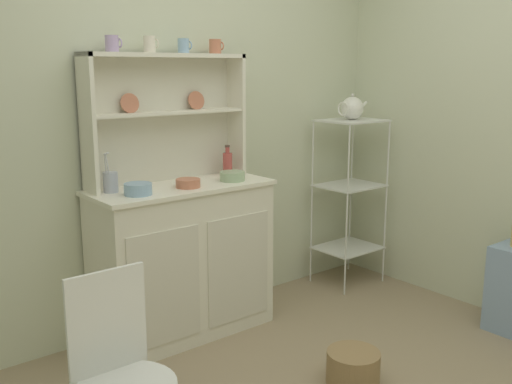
{
  "coord_description": "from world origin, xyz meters",
  "views": [
    {
      "loc": [
        -1.86,
        -1.44,
        1.57
      ],
      "look_at": [
        0.22,
        1.12,
        0.86
      ],
      "focal_mm": 41.07,
      "sensor_mm": 36.0,
      "label": 1
    }
  ],
  "objects_px": {
    "bowl_mixing_large": "(138,189)",
    "floor_basket": "(353,367)",
    "bakers_rack": "(350,184)",
    "utensil_jar": "(111,182)",
    "porcelain_teapot": "(352,108)",
    "cup_lilac_0": "(112,44)",
    "hutch_shelf_unit": "(164,108)",
    "hutch_cabinet": "(183,259)",
    "wire_chair": "(119,364)",
    "jam_bottle": "(228,163)"
  },
  "relations": [
    {
      "from": "hutch_cabinet",
      "to": "wire_chair",
      "type": "bearing_deg",
      "value": -132.05
    },
    {
      "from": "hutch_shelf_unit",
      "to": "utensil_jar",
      "type": "height_order",
      "value": "hutch_shelf_unit"
    },
    {
      "from": "bowl_mixing_large",
      "to": "jam_bottle",
      "type": "height_order",
      "value": "jam_bottle"
    },
    {
      "from": "floor_basket",
      "to": "utensil_jar",
      "type": "bearing_deg",
      "value": 124.0
    },
    {
      "from": "hutch_cabinet",
      "to": "utensil_jar",
      "type": "xyz_separation_m",
      "value": [
        -0.39,
        0.08,
        0.5
      ]
    },
    {
      "from": "hutch_shelf_unit",
      "to": "floor_basket",
      "type": "bearing_deg",
      "value": -73.63
    },
    {
      "from": "cup_lilac_0",
      "to": "hutch_shelf_unit",
      "type": "bearing_deg",
      "value": 7.45
    },
    {
      "from": "bakers_rack",
      "to": "utensil_jar",
      "type": "height_order",
      "value": "bakers_rack"
    },
    {
      "from": "porcelain_teapot",
      "to": "cup_lilac_0",
      "type": "bearing_deg",
      "value": 174.97
    },
    {
      "from": "hutch_cabinet",
      "to": "bowl_mixing_large",
      "type": "distance_m",
      "value": 0.57
    },
    {
      "from": "hutch_cabinet",
      "to": "hutch_shelf_unit",
      "type": "bearing_deg",
      "value": 90.0
    },
    {
      "from": "floor_basket",
      "to": "bowl_mixing_large",
      "type": "relative_size",
      "value": 1.83
    },
    {
      "from": "jam_bottle",
      "to": "utensil_jar",
      "type": "bearing_deg",
      "value": -179.37
    },
    {
      "from": "hutch_cabinet",
      "to": "wire_chair",
      "type": "relative_size",
      "value": 1.25
    },
    {
      "from": "utensil_jar",
      "to": "bowl_mixing_large",
      "type": "bearing_deg",
      "value": -61.04
    },
    {
      "from": "bowl_mixing_large",
      "to": "jam_bottle",
      "type": "distance_m",
      "value": 0.72
    },
    {
      "from": "floor_basket",
      "to": "hutch_shelf_unit",
      "type": "bearing_deg",
      "value": 106.37
    },
    {
      "from": "hutch_shelf_unit",
      "to": "bakers_rack",
      "type": "xyz_separation_m",
      "value": [
        1.4,
        -0.19,
        -0.59
      ]
    },
    {
      "from": "cup_lilac_0",
      "to": "utensil_jar",
      "type": "distance_m",
      "value": 0.73
    },
    {
      "from": "hutch_shelf_unit",
      "to": "porcelain_teapot",
      "type": "distance_m",
      "value": 1.41
    },
    {
      "from": "hutch_cabinet",
      "to": "jam_bottle",
      "type": "xyz_separation_m",
      "value": [
        0.39,
        0.09,
        0.52
      ]
    },
    {
      "from": "bowl_mixing_large",
      "to": "floor_basket",
      "type": "bearing_deg",
      "value": -55.25
    },
    {
      "from": "hutch_cabinet",
      "to": "bowl_mixing_large",
      "type": "bearing_deg",
      "value": -166.74
    },
    {
      "from": "hutch_cabinet",
      "to": "jam_bottle",
      "type": "distance_m",
      "value": 0.66
    },
    {
      "from": "hutch_cabinet",
      "to": "porcelain_teapot",
      "type": "distance_m",
      "value": 1.62
    },
    {
      "from": "floor_basket",
      "to": "cup_lilac_0",
      "type": "relative_size",
      "value": 3.11
    },
    {
      "from": "wire_chair",
      "to": "utensil_jar",
      "type": "distance_m",
      "value": 1.27
    },
    {
      "from": "hutch_cabinet",
      "to": "porcelain_teapot",
      "type": "xyz_separation_m",
      "value": [
        1.4,
        -0.03,
        0.82
      ]
    },
    {
      "from": "hutch_shelf_unit",
      "to": "bowl_mixing_large",
      "type": "bearing_deg",
      "value": -142.59
    },
    {
      "from": "bowl_mixing_large",
      "to": "utensil_jar",
      "type": "height_order",
      "value": "utensil_jar"
    },
    {
      "from": "cup_lilac_0",
      "to": "wire_chair",
      "type": "bearing_deg",
      "value": -117.23
    },
    {
      "from": "hutch_cabinet",
      "to": "cup_lilac_0",
      "type": "xyz_separation_m",
      "value": [
        -0.32,
        0.12,
        1.22
      ]
    },
    {
      "from": "bakers_rack",
      "to": "floor_basket",
      "type": "xyz_separation_m",
      "value": [
        -1.05,
        -1.0,
        -0.66
      ]
    },
    {
      "from": "hutch_shelf_unit",
      "to": "jam_bottle",
      "type": "xyz_separation_m",
      "value": [
        0.39,
        -0.08,
        -0.35
      ]
    },
    {
      "from": "hutch_shelf_unit",
      "to": "wire_chair",
      "type": "height_order",
      "value": "hutch_shelf_unit"
    },
    {
      "from": "bakers_rack",
      "to": "jam_bottle",
      "type": "height_order",
      "value": "bakers_rack"
    },
    {
      "from": "bowl_mixing_large",
      "to": "porcelain_teapot",
      "type": "height_order",
      "value": "porcelain_teapot"
    },
    {
      "from": "hutch_shelf_unit",
      "to": "utensil_jar",
      "type": "relative_size",
      "value": 4.5
    },
    {
      "from": "hutch_shelf_unit",
      "to": "cup_lilac_0",
      "type": "relative_size",
      "value": 11.47
    },
    {
      "from": "bakers_rack",
      "to": "floor_basket",
      "type": "relative_size",
      "value": 4.46
    },
    {
      "from": "cup_lilac_0",
      "to": "bowl_mixing_large",
      "type": "height_order",
      "value": "cup_lilac_0"
    },
    {
      "from": "floor_basket",
      "to": "utensil_jar",
      "type": "height_order",
      "value": "utensil_jar"
    },
    {
      "from": "hutch_cabinet",
      "to": "utensil_jar",
      "type": "height_order",
      "value": "utensil_jar"
    },
    {
      "from": "hutch_shelf_unit",
      "to": "bakers_rack",
      "type": "relative_size",
      "value": 0.83
    },
    {
      "from": "bowl_mixing_large",
      "to": "porcelain_teapot",
      "type": "xyz_separation_m",
      "value": [
        1.71,
        0.04,
        0.35
      ]
    },
    {
      "from": "hutch_shelf_unit",
      "to": "jam_bottle",
      "type": "bearing_deg",
      "value": -11.23
    },
    {
      "from": "hutch_cabinet",
      "to": "hutch_shelf_unit",
      "type": "distance_m",
      "value": 0.88
    },
    {
      "from": "bowl_mixing_large",
      "to": "utensil_jar",
      "type": "relative_size",
      "value": 0.66
    },
    {
      "from": "floor_basket",
      "to": "cup_lilac_0",
      "type": "height_order",
      "value": "cup_lilac_0"
    },
    {
      "from": "utensil_jar",
      "to": "wire_chair",
      "type": "bearing_deg",
      "value": -115.14
    }
  ]
}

